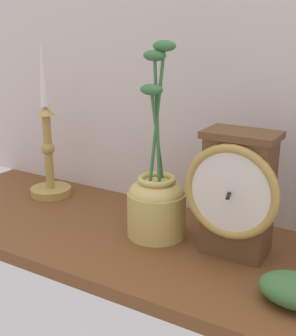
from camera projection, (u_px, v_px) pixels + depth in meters
ground_plane at (126, 237)px, 90.42cm from camera, size 100.00×36.00×2.40cm
back_wall at (173, 57)px, 95.42cm from camera, size 120.00×2.00×65.00cm
mantel_clock at (237, 193)px, 77.94cm from camera, size 16.50×10.90×22.17cm
candlestick_tall_left at (48, 151)px, 106.41cm from camera, size 9.55×9.55×37.06cm
brass_vase_jar at (157, 199)px, 86.77cm from camera, size 11.25×11.25×36.45cm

